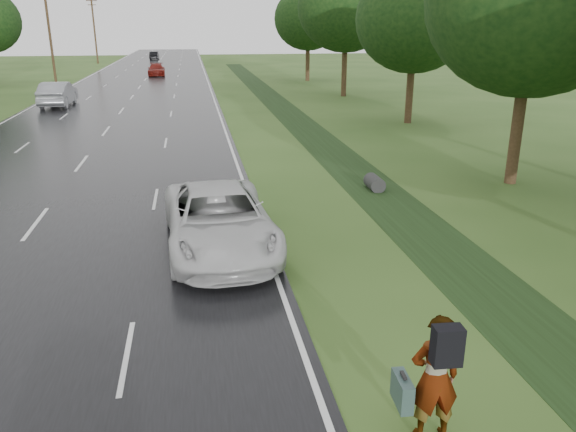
{
  "coord_description": "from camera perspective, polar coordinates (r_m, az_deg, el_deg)",
  "views": [
    {
      "loc": [
        4.95,
        -9.34,
        5.86
      ],
      "look_at": [
        7.17,
        3.78,
        1.3
      ],
      "focal_mm": 35.0,
      "sensor_mm": 36.0,
      "label": 1
    }
  ],
  "objects": [
    {
      "name": "tree_east_c",
      "position": [
        35.87,
        12.75,
        18.93
      ],
      "size": [
        7.0,
        7.0,
        9.29
      ],
      "color": "#3A2817",
      "rests_on": "ground"
    },
    {
      "name": "far_car_dark",
      "position": [
        103.03,
        -13.43,
        15.57
      ],
      "size": [
        1.48,
        4.09,
        1.34
      ],
      "primitive_type": "imported",
      "rotation": [
        0.0,
        0.0,
        3.13
      ],
      "color": "black",
      "rests_on": "road"
    },
    {
      "name": "edge_stripe_east",
      "position": [
        54.68,
        -7.88,
        12.65
      ],
      "size": [
        0.12,
        180.0,
        0.01
      ],
      "primitive_type": "cube",
      "color": "silver",
      "rests_on": "road"
    },
    {
      "name": "utility_pole_far",
      "position": [
        65.88,
        -23.08,
        16.93
      ],
      "size": [
        1.6,
        0.26,
        10.0
      ],
      "color": "#3A2817",
      "rests_on": "ground"
    },
    {
      "name": "silver_sedan",
      "position": [
        46.02,
        -22.35,
        11.4
      ],
      "size": [
        1.92,
        5.42,
        1.78
      ],
      "primitive_type": "imported",
      "rotation": [
        0.0,
        0.0,
        3.14
      ],
      "color": "gray",
      "rests_on": "road"
    },
    {
      "name": "tree_east_d",
      "position": [
        49.07,
        5.93,
        20.34
      ],
      "size": [
        8.0,
        8.0,
        10.76
      ],
      "color": "#3A2817",
      "rests_on": "ground"
    },
    {
      "name": "edge_stripe_west",
      "position": [
        55.88,
        -22.13,
        11.61
      ],
      "size": [
        0.12,
        180.0,
        0.01
      ],
      "primitive_type": "cube",
      "color": "silver",
      "rests_on": "road"
    },
    {
      "name": "road",
      "position": [
        54.87,
        -15.09,
        12.19
      ],
      "size": [
        14.0,
        180.0,
        0.04
      ],
      "primitive_type": "cube",
      "color": "black",
      "rests_on": "ground"
    },
    {
      "name": "center_line",
      "position": [
        54.87,
        -15.1,
        12.21
      ],
      "size": [
        0.12,
        180.0,
        0.01
      ],
      "primitive_type": "cube",
      "color": "silver",
      "rests_on": "road"
    },
    {
      "name": "pedestrian",
      "position": [
        8.67,
        14.57,
        -15.51
      ],
      "size": [
        0.92,
        0.85,
        2.03
      ],
      "rotation": [
        0.0,
        0.0,
        3.09
      ],
      "color": "#A5998C",
      "rests_on": "ground"
    },
    {
      "name": "tree_east_f",
      "position": [
        62.61,
        2.05,
        19.39
      ],
      "size": [
        7.2,
        7.2,
        9.62
      ],
      "color": "#3A2817",
      "rests_on": "ground"
    },
    {
      "name": "white_pickup",
      "position": [
        15.19,
        -7.01,
        -0.39
      ],
      "size": [
        3.12,
        6.15,
        1.67
      ],
      "primitive_type": "imported",
      "rotation": [
        0.0,
        0.0,
        0.06
      ],
      "color": "silver",
      "rests_on": "road"
    },
    {
      "name": "far_car_red",
      "position": [
        70.49,
        -13.23,
        14.27
      ],
      "size": [
        2.08,
        4.8,
        1.38
      ],
      "primitive_type": "imported",
      "rotation": [
        0.0,
        0.0,
        0.03
      ],
      "color": "#66110B",
      "rests_on": "road"
    },
    {
      "name": "utility_pole_distant",
      "position": [
        95.39,
        -19.08,
        17.56
      ],
      "size": [
        1.6,
        0.26,
        10.0
      ],
      "color": "#3A2817",
      "rests_on": "ground"
    },
    {
      "name": "drainage_ditch",
      "position": [
        29.38,
        3.48,
        7.46
      ],
      "size": [
        2.2,
        120.0,
        0.56
      ],
      "color": "black",
      "rests_on": "ground"
    }
  ]
}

